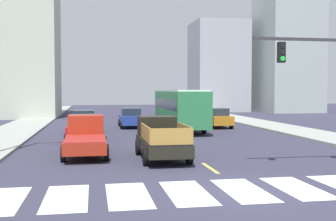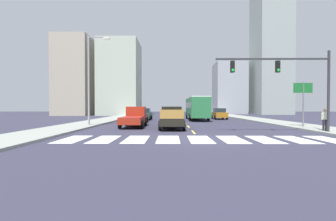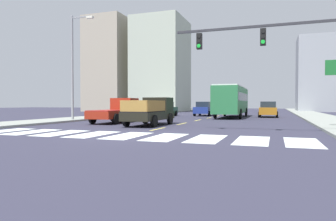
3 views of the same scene
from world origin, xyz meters
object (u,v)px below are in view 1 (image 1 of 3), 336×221
pickup_dark (86,137)px  city_bus (180,106)px  sedan_near_left (131,118)px  sedan_mid (82,128)px  sedan_near_right (84,121)px  pickup_stakebed (160,139)px  sedan_far (217,118)px

pickup_dark → city_bus: (7.38, 11.96, 1.03)m
sedan_near_left → sedan_mid: bearing=-113.9°
sedan_near_right → pickup_dark: bearing=-89.9°
pickup_stakebed → sedan_near_left: size_ratio=1.18×
sedan_far → pickup_stakebed: bearing=-115.4°
sedan_near_left → sedan_far: size_ratio=1.00×
city_bus → sedan_near_left: 5.09m
sedan_near_left → city_bus: bearing=-42.2°
sedan_mid → sedan_near_right: bearing=91.8°
city_bus → sedan_mid: (-7.74, -6.21, -1.09)m
sedan_far → sedan_near_right: 11.62m
pickup_dark → city_bus: size_ratio=0.48×
city_bus → sedan_mid: bearing=-141.4°
pickup_stakebed → sedan_near_left: (0.03, 16.88, -0.08)m
pickup_dark → sedan_far: size_ratio=1.18×
sedan_mid → sedan_near_right: size_ratio=1.00×
sedan_mid → sedan_near_right: same height
city_bus → sedan_near_right: size_ratio=2.45×
sedan_near_right → sedan_near_left: bearing=38.0°
pickup_stakebed → sedan_far: pickup_stakebed is taller
city_bus → sedan_near_right: (-7.71, -0.00, -1.09)m
pickup_dark → sedan_far: (11.13, 13.89, -0.06)m
pickup_stakebed → sedan_mid: pickup_stakebed is taller
pickup_dark → sedan_mid: pickup_dark is taller
sedan_near_right → sedan_mid: bearing=-91.7°
sedan_near_right → sedan_far: bearing=8.1°
pickup_stakebed → sedan_near_left: bearing=88.0°
sedan_near_left → sedan_far: bearing=-11.2°
sedan_far → sedan_mid: bearing=-144.3°
sedan_far → sedan_near_left: bearing=170.2°
pickup_stakebed → pickup_dark: (-3.61, 1.65, -0.02)m
sedan_far → sedan_near_right: (-11.45, -1.93, 0.00)m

